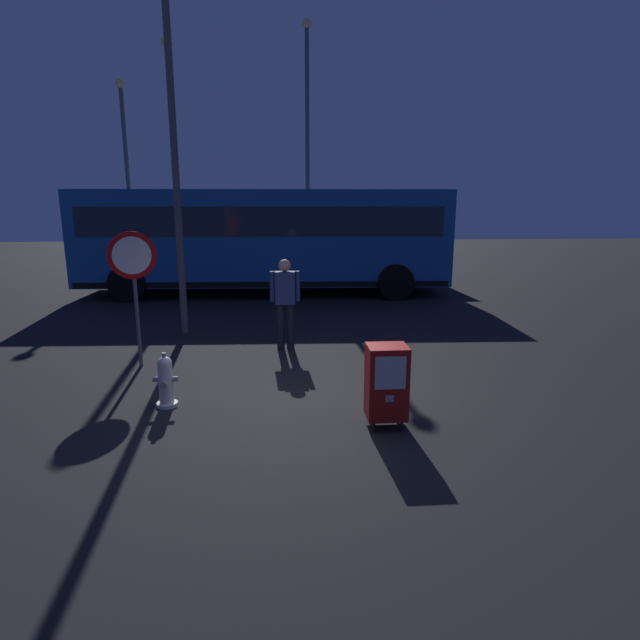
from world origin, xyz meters
TOP-DOWN VIEW (x-y plane):
  - ground_plane at (0.00, 0.00)m, footprint 60.00×60.00m
  - fire_hydrant at (-1.85, 0.11)m, footprint 0.33×0.32m
  - newspaper_box_primary at (0.95, -0.74)m, footprint 0.48×0.42m
  - stop_sign at (-2.65, 1.90)m, footprint 0.71×0.31m
  - pedestrian at (-0.22, 2.77)m, footprint 0.55×0.22m
  - bus_near at (-0.73, 8.82)m, footprint 10.59×3.12m
  - bus_far at (-0.38, 12.49)m, footprint 10.60×3.14m
  - street_light_near_left at (-3.25, 9.03)m, footprint 0.32×0.32m
  - street_light_near_right at (-2.31, 4.14)m, footprint 0.32×0.32m
  - street_light_far_left at (-5.47, 12.31)m, footprint 0.32×0.32m
  - street_light_far_right at (0.69, 11.60)m, footprint 0.32×0.32m

SIDE VIEW (x-z plane):
  - ground_plane at x=0.00m, z-range 0.00..0.00m
  - fire_hydrant at x=-1.85m, z-range -0.02..0.72m
  - newspaper_box_primary at x=0.95m, z-range 0.06..1.08m
  - pedestrian at x=-0.22m, z-range 0.11..1.78m
  - stop_sign at x=-2.65m, z-range 0.49..2.72m
  - bus_near at x=-0.73m, z-range 0.21..3.21m
  - bus_far at x=-0.38m, z-range 0.21..3.21m
  - street_light_far_left at x=-5.47m, z-range 0.55..7.19m
  - street_light_near_left at x=-3.25m, z-range 0.56..7.60m
  - street_light_near_right at x=-2.31m, z-range 0.57..8.27m
  - street_light_far_right at x=0.69m, z-range 0.58..8.96m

